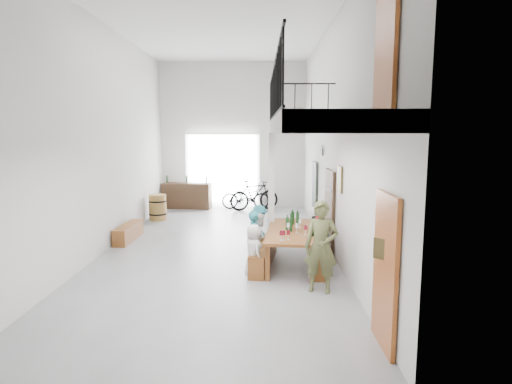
{
  "coord_description": "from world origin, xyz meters",
  "views": [
    {
      "loc": [
        1.03,
        -10.4,
        2.89
      ],
      "look_at": [
        0.94,
        -0.5,
        1.5
      ],
      "focal_mm": 30.0,
      "sensor_mm": 36.0,
      "label": 1
    }
  ],
  "objects_px": {
    "oak_barrel": "(158,207)",
    "tasting_table": "(291,233)",
    "bicycle_near": "(246,197)",
    "serving_counter": "(187,196)",
    "host_standing": "(321,247)",
    "side_bench": "(129,232)",
    "bench_inner": "(263,255)"
  },
  "relations": [
    {
      "from": "side_bench",
      "to": "bicycle_near",
      "type": "height_order",
      "value": "bicycle_near"
    },
    {
      "from": "tasting_table",
      "to": "bicycle_near",
      "type": "height_order",
      "value": "bicycle_near"
    },
    {
      "from": "bicycle_near",
      "to": "side_bench",
      "type": "bearing_deg",
      "value": 145.08
    },
    {
      "from": "side_bench",
      "to": "host_standing",
      "type": "height_order",
      "value": "host_standing"
    },
    {
      "from": "oak_barrel",
      "to": "tasting_table",
      "type": "bearing_deg",
      "value": -49.77
    },
    {
      "from": "side_bench",
      "to": "oak_barrel",
      "type": "height_order",
      "value": "oak_barrel"
    },
    {
      "from": "serving_counter",
      "to": "side_bench",
      "type": "bearing_deg",
      "value": -91.25
    },
    {
      "from": "bench_inner",
      "to": "bicycle_near",
      "type": "height_order",
      "value": "bicycle_near"
    },
    {
      "from": "bench_inner",
      "to": "oak_barrel",
      "type": "height_order",
      "value": "oak_barrel"
    },
    {
      "from": "bench_inner",
      "to": "side_bench",
      "type": "bearing_deg",
      "value": 158.04
    },
    {
      "from": "bench_inner",
      "to": "oak_barrel",
      "type": "distance_m",
      "value": 5.94
    },
    {
      "from": "bicycle_near",
      "to": "tasting_table",
      "type": "bearing_deg",
      "value": -172.77
    },
    {
      "from": "bench_inner",
      "to": "host_standing",
      "type": "height_order",
      "value": "host_standing"
    },
    {
      "from": "serving_counter",
      "to": "bicycle_near",
      "type": "height_order",
      "value": "serving_counter"
    },
    {
      "from": "bench_inner",
      "to": "side_bench",
      "type": "relative_size",
      "value": 1.32
    },
    {
      "from": "serving_counter",
      "to": "tasting_table",
      "type": "bearing_deg",
      "value": -56.12
    },
    {
      "from": "oak_barrel",
      "to": "serving_counter",
      "type": "distance_m",
      "value": 2.27
    },
    {
      "from": "bench_inner",
      "to": "bicycle_near",
      "type": "bearing_deg",
      "value": 103.94
    },
    {
      "from": "tasting_table",
      "to": "bench_inner",
      "type": "distance_m",
      "value": 0.77
    },
    {
      "from": "side_bench",
      "to": "serving_counter",
      "type": "relative_size",
      "value": 0.84
    },
    {
      "from": "host_standing",
      "to": "tasting_table",
      "type": "bearing_deg",
      "value": 121.43
    },
    {
      "from": "tasting_table",
      "to": "bicycle_near",
      "type": "bearing_deg",
      "value": 105.86
    },
    {
      "from": "serving_counter",
      "to": "bench_inner",
      "type": "bearing_deg",
      "value": -60.35
    },
    {
      "from": "serving_counter",
      "to": "bicycle_near",
      "type": "relative_size",
      "value": 1.02
    },
    {
      "from": "oak_barrel",
      "to": "serving_counter",
      "type": "bearing_deg",
      "value": 74.83
    },
    {
      "from": "bicycle_near",
      "to": "host_standing",
      "type": "bearing_deg",
      "value": -171.83
    },
    {
      "from": "serving_counter",
      "to": "host_standing",
      "type": "height_order",
      "value": "host_standing"
    },
    {
      "from": "tasting_table",
      "to": "side_bench",
      "type": "xyz_separation_m",
      "value": [
        -4.21,
        2.12,
        -0.49
      ]
    },
    {
      "from": "tasting_table",
      "to": "bicycle_near",
      "type": "relative_size",
      "value": 1.43
    },
    {
      "from": "tasting_table",
      "to": "side_bench",
      "type": "bearing_deg",
      "value": 159.15
    },
    {
      "from": "oak_barrel",
      "to": "bicycle_near",
      "type": "distance_m",
      "value": 3.53
    },
    {
      "from": "host_standing",
      "to": "oak_barrel",
      "type": "bearing_deg",
      "value": 141.56
    }
  ]
}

